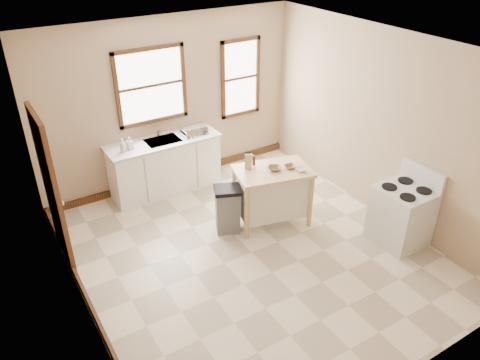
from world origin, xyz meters
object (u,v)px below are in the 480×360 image
at_px(pepper_grinder, 254,160).
at_px(gas_stove, 403,208).
at_px(knife_block, 248,162).
at_px(kitchen_island, 272,196).
at_px(soap_bottle_b, 130,143).
at_px(bowl_a, 275,168).
at_px(bowl_c, 301,170).
at_px(trash_bin, 228,210).
at_px(bowl_b, 290,167).
at_px(dish_rack, 194,132).
at_px(soap_bottle_a, 122,145).

xyz_separation_m(pepper_grinder, gas_stove, (1.40, -1.63, -0.40)).
height_order(knife_block, pepper_grinder, knife_block).
relative_size(kitchen_island, pepper_grinder, 7.26).
relative_size(soap_bottle_b, pepper_grinder, 1.29).
distance_m(bowl_a, bowl_c, 0.38).
height_order(kitchen_island, trash_bin, kitchen_island).
bearing_deg(bowl_b, kitchen_island, 160.13).
xyz_separation_m(knife_block, pepper_grinder, (0.12, 0.04, -0.02)).
relative_size(dish_rack, pepper_grinder, 2.79).
height_order(dish_rack, trash_bin, dish_rack).
bearing_deg(dish_rack, kitchen_island, -85.20).
bearing_deg(trash_bin, kitchen_island, 11.37).
height_order(knife_block, trash_bin, knife_block).
distance_m(soap_bottle_b, bowl_b, 2.51).
height_order(pepper_grinder, bowl_a, pepper_grinder).
height_order(knife_block, bowl_c, knife_block).
xyz_separation_m(bowl_a, trash_bin, (-0.70, 0.16, -0.55)).
bearing_deg(bowl_c, trash_bin, 159.02).
xyz_separation_m(soap_bottle_a, bowl_c, (1.97, -1.89, -0.11)).
bearing_deg(gas_stove, knife_block, 133.62).
height_order(soap_bottle_b, knife_block, soap_bottle_b).
distance_m(soap_bottle_b, trash_bin, 1.88).
relative_size(trash_bin, gas_stove, 0.64).
bearing_deg(trash_bin, dish_rack, 103.86).
bearing_deg(bowl_b, soap_bottle_b, 134.76).
bearing_deg(soap_bottle_a, bowl_c, -55.57).
height_order(soap_bottle_b, bowl_c, soap_bottle_b).
height_order(bowl_b, trash_bin, bowl_b).
bearing_deg(knife_block, trash_bin, -130.79).
distance_m(kitchen_island, gas_stove, 1.85).
bearing_deg(soap_bottle_b, trash_bin, -71.73).
distance_m(soap_bottle_a, pepper_grinder, 2.03).
distance_m(soap_bottle_b, bowl_c, 2.67).
height_order(kitchen_island, pepper_grinder, pepper_grinder).
xyz_separation_m(bowl_b, gas_stove, (1.01, -1.27, -0.35)).
relative_size(pepper_grinder, bowl_b, 0.93).
height_order(bowl_a, bowl_c, same).
bearing_deg(dish_rack, bowl_a, -84.71).
distance_m(soap_bottle_a, kitchen_island, 2.40).
relative_size(soap_bottle_b, gas_stove, 0.17).
height_order(pepper_grinder, gas_stove, gas_stove).
xyz_separation_m(bowl_a, gas_stove, (1.23, -1.34, -0.35)).
bearing_deg(gas_stove, bowl_c, 129.99).
xyz_separation_m(kitchen_island, bowl_b, (0.24, -0.09, 0.47)).
bearing_deg(kitchen_island, dish_rack, 118.67).
distance_m(dish_rack, bowl_a, 1.72).
relative_size(bowl_c, trash_bin, 0.21).
relative_size(soap_bottle_a, trash_bin, 0.30).
xyz_separation_m(soap_bottle_b, knife_block, (1.25, -1.45, -0.03)).
bearing_deg(bowl_b, trash_bin, 166.05).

